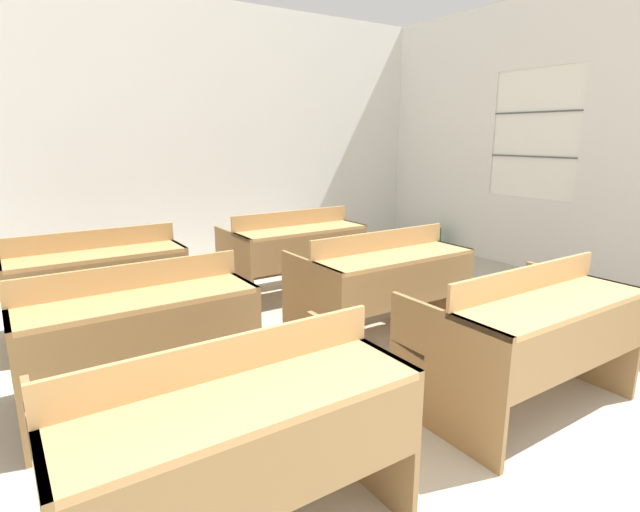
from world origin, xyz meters
TOP-DOWN VIEW (x-y plane):
  - wall_back at (0.00, 5.88)m, footprint 7.30×0.06m
  - wall_right_with_window at (3.62, 2.88)m, footprint 0.06×5.85m
  - bench_front_left at (-0.94, 1.70)m, footprint 1.25×0.78m
  - bench_front_right at (0.84, 1.71)m, footprint 1.25×0.78m
  - bench_second_left at (-0.97, 2.98)m, footprint 1.25×0.78m
  - bench_second_right at (0.83, 2.95)m, footprint 1.25×0.78m
  - bench_third_left at (-0.97, 4.20)m, footprint 1.25×0.78m
  - bench_third_right at (0.81, 4.22)m, footprint 1.25×0.78m
  - wastepaper_bin at (3.31, 4.82)m, footprint 0.25×0.25m

SIDE VIEW (x-z plane):
  - wastepaper_bin at x=3.31m, z-range 0.00..0.32m
  - bench_front_left at x=-0.94m, z-range 0.04..0.87m
  - bench_front_right at x=0.84m, z-range 0.04..0.87m
  - bench_second_left at x=-0.97m, z-range 0.04..0.87m
  - bench_second_right at x=0.83m, z-range 0.04..0.87m
  - bench_third_left at x=-0.97m, z-range 0.04..0.87m
  - bench_third_right at x=0.81m, z-range 0.04..0.87m
  - wall_right_with_window at x=3.62m, z-range 0.00..3.01m
  - wall_back at x=0.00m, z-range 0.00..3.01m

